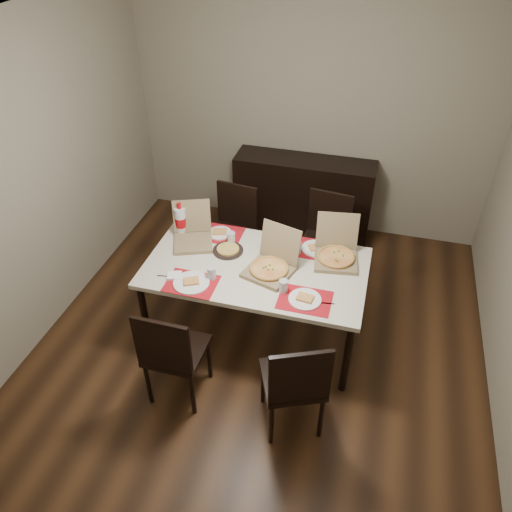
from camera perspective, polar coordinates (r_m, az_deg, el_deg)
name	(u,v)px	position (r m, az deg, el deg)	size (l,w,h in m)	color
ground	(262,340)	(4.51, 0.65, -9.60)	(3.80, 4.00, 0.02)	#3B2312
room_walls	(278,137)	(3.83, 2.54, 13.38)	(3.84, 4.02, 2.62)	gray
sideboard	(303,197)	(5.60, 5.39, 6.73)	(1.50, 0.40, 0.90)	black
dining_table	(256,272)	(4.12, 0.00, -1.84)	(1.80, 1.00, 0.75)	beige
chair_near_left	(172,352)	(3.77, -9.59, -10.77)	(0.42, 0.42, 0.93)	black
chair_near_right	(295,382)	(3.56, 4.48, -14.17)	(0.55, 0.55, 0.93)	black
chair_far_left	(233,227)	(4.97, -2.64, 3.34)	(0.47, 0.47, 0.93)	black
chair_far_right	(325,236)	(4.88, 7.88, 2.32)	(0.47, 0.47, 0.93)	black
setting_near_left	(194,280)	(3.94, -7.07, -2.73)	(0.50, 0.30, 0.11)	#B70C18
setting_near_right	(299,296)	(3.78, 4.93, -4.54)	(0.44, 0.30, 0.11)	#B70C18
setting_far_left	(221,234)	(4.42, -4.03, 2.55)	(0.51, 0.30, 0.11)	#B70C18
setting_far_right	(311,248)	(4.26, 6.30, 0.87)	(0.50, 0.30, 0.11)	#B70C18
napkin_loose	(258,273)	(4.00, 0.28, -1.92)	(0.12, 0.11, 0.02)	white
pizza_box_center	(271,266)	(3.99, 1.74, -1.10)	(0.44, 0.47, 0.35)	olive
pizza_box_right	(336,254)	(4.17, 9.12, 0.27)	(0.40, 0.43, 0.35)	olive
pizza_box_left	(193,235)	(4.36, -7.23, 2.34)	(0.43, 0.45, 0.33)	olive
faina_plate	(228,250)	(4.24, -3.21, 0.70)	(0.26, 0.26, 0.03)	black
dip_bowl	(282,255)	(4.17, 3.01, 0.09)	(0.12, 0.12, 0.03)	white
soda_bottle	(181,221)	(4.43, -8.61, 3.98)	(0.10, 0.10, 0.31)	silver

